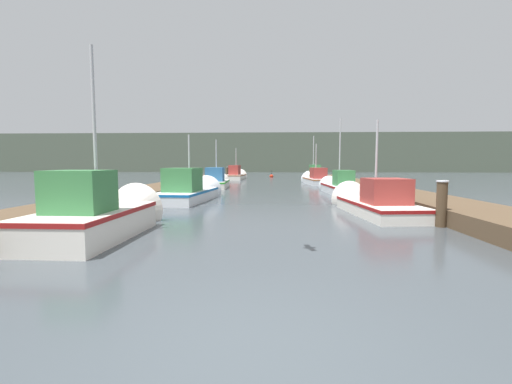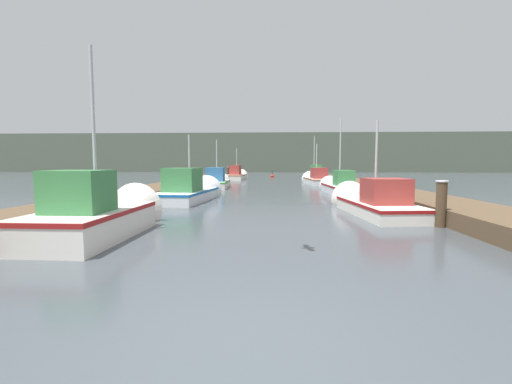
{
  "view_description": "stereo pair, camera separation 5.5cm",
  "coord_description": "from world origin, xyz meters",
  "px_view_note": "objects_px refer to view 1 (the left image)",
  "views": [
    {
      "loc": [
        0.21,
        -3.09,
        1.79
      ],
      "look_at": [
        -0.51,
        12.31,
        0.48
      ],
      "focal_mm": 24.0,
      "sensor_mm": 36.0,
      "label": 1
    },
    {
      "loc": [
        0.26,
        -3.08,
        1.79
      ],
      "look_at": [
        -0.51,
        12.31,
        0.48
      ],
      "focal_mm": 24.0,
      "sensor_mm": 36.0,
      "label": 2
    }
  ],
  "objects_px": {
    "mooring_piling_1": "(227,172)",
    "mooring_piling_3": "(442,204)",
    "mooring_piling_0": "(223,174)",
    "fishing_boat_4": "(217,181)",
    "fishing_boat_5": "(315,179)",
    "fishing_boat_6": "(313,176)",
    "fishing_boat_3": "(338,186)",
    "fishing_boat_7": "(237,175)",
    "fishing_boat_1": "(370,202)",
    "channel_buoy": "(271,176)",
    "fishing_boat_0": "(102,215)",
    "fishing_boat_2": "(191,191)",
    "mooring_piling_2": "(346,181)"
  },
  "relations": [
    {
      "from": "fishing_boat_7",
      "to": "mooring_piling_3",
      "type": "xyz_separation_m",
      "value": [
        8.63,
        -27.84,
        0.21
      ]
    },
    {
      "from": "fishing_boat_4",
      "to": "fishing_boat_6",
      "type": "relative_size",
      "value": 1.1
    },
    {
      "from": "mooring_piling_0",
      "to": "mooring_piling_2",
      "type": "height_order",
      "value": "mooring_piling_0"
    },
    {
      "from": "fishing_boat_0",
      "to": "mooring_piling_1",
      "type": "xyz_separation_m",
      "value": [
        -1.24,
        33.33,
        0.15
      ]
    },
    {
      "from": "fishing_boat_1",
      "to": "mooring_piling_0",
      "type": "bearing_deg",
      "value": 105.41
    },
    {
      "from": "fishing_boat_0",
      "to": "mooring_piling_2",
      "type": "xyz_separation_m",
      "value": [
        9.06,
        14.24,
        0.09
      ]
    },
    {
      "from": "fishing_boat_1",
      "to": "fishing_boat_6",
      "type": "height_order",
      "value": "fishing_boat_6"
    },
    {
      "from": "fishing_boat_1",
      "to": "fishing_boat_6",
      "type": "relative_size",
      "value": 1.17
    },
    {
      "from": "mooring_piling_1",
      "to": "fishing_boat_1",
      "type": "bearing_deg",
      "value": -72.65
    },
    {
      "from": "fishing_boat_6",
      "to": "mooring_piling_1",
      "type": "bearing_deg",
      "value": 136.29
    },
    {
      "from": "fishing_boat_5",
      "to": "mooring_piling_2",
      "type": "xyz_separation_m",
      "value": [
        1.17,
        -6.98,
        0.17
      ]
    },
    {
      "from": "channel_buoy",
      "to": "fishing_boat_2",
      "type": "bearing_deg",
      "value": -98.3
    },
    {
      "from": "fishing_boat_1",
      "to": "mooring_piling_1",
      "type": "xyz_separation_m",
      "value": [
        -9.05,
        28.99,
        0.3
      ]
    },
    {
      "from": "fishing_boat_0",
      "to": "fishing_boat_7",
      "type": "distance_m",
      "value": 29.31
    },
    {
      "from": "fishing_boat_1",
      "to": "fishing_boat_6",
      "type": "distance_m",
      "value": 20.94
    },
    {
      "from": "mooring_piling_1",
      "to": "mooring_piling_3",
      "type": "bearing_deg",
      "value": -72.26
    },
    {
      "from": "fishing_boat_1",
      "to": "fishing_boat_2",
      "type": "distance_m",
      "value": 8.36
    },
    {
      "from": "fishing_boat_6",
      "to": "fishing_boat_5",
      "type": "bearing_deg",
      "value": -97.91
    },
    {
      "from": "fishing_boat_4",
      "to": "mooring_piling_3",
      "type": "height_order",
      "value": "fishing_boat_4"
    },
    {
      "from": "fishing_boat_6",
      "to": "channel_buoy",
      "type": "bearing_deg",
      "value": 110.75
    },
    {
      "from": "fishing_boat_3",
      "to": "channel_buoy",
      "type": "relative_size",
      "value": 6.03
    },
    {
      "from": "fishing_boat_3",
      "to": "mooring_piling_0",
      "type": "bearing_deg",
      "value": 119.19
    },
    {
      "from": "fishing_boat_3",
      "to": "fishing_boat_4",
      "type": "distance_m",
      "value": 9.03
    },
    {
      "from": "fishing_boat_7",
      "to": "fishing_boat_3",
      "type": "bearing_deg",
      "value": -61.85
    },
    {
      "from": "channel_buoy",
      "to": "fishing_boat_0",
      "type": "bearing_deg",
      "value": -96.91
    },
    {
      "from": "mooring_piling_0",
      "to": "fishing_boat_4",
      "type": "bearing_deg",
      "value": -83.97
    },
    {
      "from": "fishing_boat_5",
      "to": "mooring_piling_1",
      "type": "height_order",
      "value": "fishing_boat_5"
    },
    {
      "from": "fishing_boat_5",
      "to": "fishing_boat_2",
      "type": "bearing_deg",
      "value": -124.32
    },
    {
      "from": "fishing_boat_4",
      "to": "mooring_piling_2",
      "type": "distance_m",
      "value": 9.15
    },
    {
      "from": "fishing_boat_7",
      "to": "mooring_piling_2",
      "type": "relative_size",
      "value": 4.84
    },
    {
      "from": "fishing_boat_4",
      "to": "mooring_piling_0",
      "type": "relative_size",
      "value": 4.21
    },
    {
      "from": "fishing_boat_1",
      "to": "mooring_piling_0",
      "type": "distance_m",
      "value": 24.46
    },
    {
      "from": "fishing_boat_1",
      "to": "fishing_boat_3",
      "type": "distance_m",
      "value": 7.92
    },
    {
      "from": "fishing_boat_3",
      "to": "fishing_boat_7",
      "type": "bearing_deg",
      "value": 112.54
    },
    {
      "from": "fishing_boat_2",
      "to": "mooring_piling_0",
      "type": "height_order",
      "value": "fishing_boat_2"
    },
    {
      "from": "fishing_boat_1",
      "to": "fishing_boat_3",
      "type": "height_order",
      "value": "fishing_boat_3"
    },
    {
      "from": "fishing_boat_6",
      "to": "mooring_piling_2",
      "type": "distance_m",
      "value": 11.06
    },
    {
      "from": "fishing_boat_3",
      "to": "fishing_boat_5",
      "type": "distance_m",
      "value": 8.98
    },
    {
      "from": "channel_buoy",
      "to": "mooring_piling_2",
      "type": "bearing_deg",
      "value": -76.32
    },
    {
      "from": "mooring_piling_1",
      "to": "mooring_piling_3",
      "type": "xyz_separation_m",
      "value": [
        10.19,
        -31.85,
        0.0
      ]
    },
    {
      "from": "mooring_piling_1",
      "to": "mooring_piling_0",
      "type": "bearing_deg",
      "value": -87.1
    },
    {
      "from": "fishing_boat_5",
      "to": "fishing_boat_6",
      "type": "height_order",
      "value": "fishing_boat_6"
    },
    {
      "from": "mooring_piling_0",
      "to": "mooring_piling_1",
      "type": "bearing_deg",
      "value": 92.9
    },
    {
      "from": "fishing_boat_7",
      "to": "channel_buoy",
      "type": "bearing_deg",
      "value": 56.16
    },
    {
      "from": "mooring_piling_2",
      "to": "mooring_piling_3",
      "type": "relative_size",
      "value": 0.9
    },
    {
      "from": "fishing_boat_1",
      "to": "fishing_boat_4",
      "type": "xyz_separation_m",
      "value": [
        -7.61,
        12.15,
        0.09
      ]
    },
    {
      "from": "fishing_boat_6",
      "to": "fishing_boat_3",
      "type": "bearing_deg",
      "value": -93.53
    },
    {
      "from": "mooring_piling_1",
      "to": "mooring_piling_3",
      "type": "distance_m",
      "value": 33.45
    },
    {
      "from": "fishing_boat_4",
      "to": "mooring_piling_1",
      "type": "height_order",
      "value": "fishing_boat_4"
    },
    {
      "from": "fishing_boat_5",
      "to": "mooring_piling_0",
      "type": "xyz_separation_m",
      "value": [
        -8.82,
        5.96,
        0.19
      ]
    }
  ]
}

